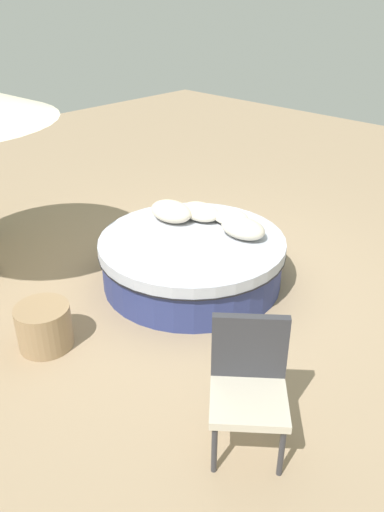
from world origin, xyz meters
TOP-DOWN VIEW (x-y plane):
  - ground_plane at (0.00, 0.00)m, footprint 16.00×16.00m
  - round_bed at (0.00, 0.00)m, footprint 2.00×2.00m
  - throw_pillow_0 at (0.35, 0.41)m, footprint 0.52×0.35m
  - throw_pillow_1 at (0.04, 0.58)m, footprint 0.44×0.34m
  - throw_pillow_2 at (-0.28, 0.43)m, footprint 0.50×0.34m
  - throw_pillow_3 at (-0.50, 0.18)m, footprint 0.54×0.37m
  - patio_chair at (1.78, -1.30)m, footprint 0.72×0.72m
  - side_table at (-0.18, -1.72)m, footprint 0.49×0.49m

SIDE VIEW (x-z plane):
  - ground_plane at x=0.00m, z-range 0.00..0.00m
  - side_table at x=-0.18m, z-range 0.00..0.41m
  - round_bed at x=0.00m, z-range 0.01..0.53m
  - patio_chair at x=1.78m, z-range 0.07..1.05m
  - throw_pillow_1 at x=0.04m, z-range 0.53..0.68m
  - throw_pillow_2 at x=-0.28m, z-range 0.53..0.71m
  - throw_pillow_0 at x=0.35m, z-range 0.53..0.72m
  - throw_pillow_3 at x=-0.50m, z-range 0.53..0.74m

